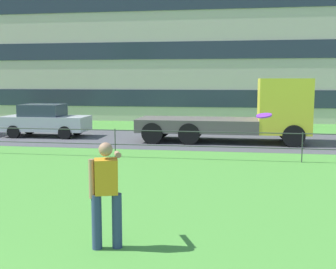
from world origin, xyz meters
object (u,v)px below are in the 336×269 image
(person_thrower, at_px, (106,191))
(frisbee, at_px, (264,116))
(flatbed_truck_far_right, at_px, (248,114))
(car_silver_left, at_px, (45,120))

(person_thrower, relative_size, frisbee, 4.55)
(frisbee, relative_size, flatbed_truck_far_right, 0.05)
(flatbed_truck_far_right, bearing_deg, car_silver_left, 177.34)
(car_silver_left, bearing_deg, frisbee, -50.94)
(frisbee, xyz_separation_m, car_silver_left, (-9.51, 11.72, -1.29))
(person_thrower, height_order, frisbee, frisbee)
(person_thrower, height_order, flatbed_truck_far_right, flatbed_truck_far_right)
(frisbee, height_order, car_silver_left, frisbee)
(flatbed_truck_far_right, bearing_deg, person_thrower, -101.16)
(person_thrower, relative_size, car_silver_left, 0.43)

